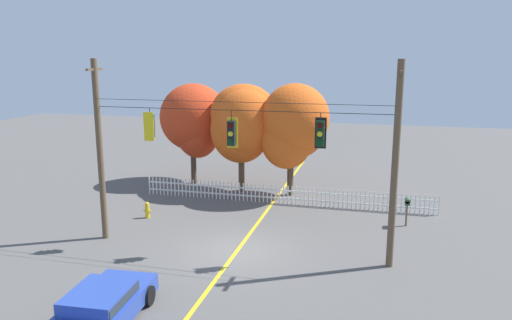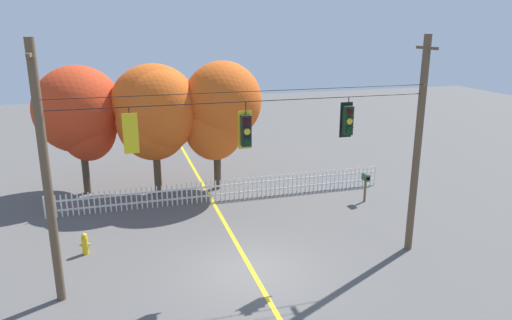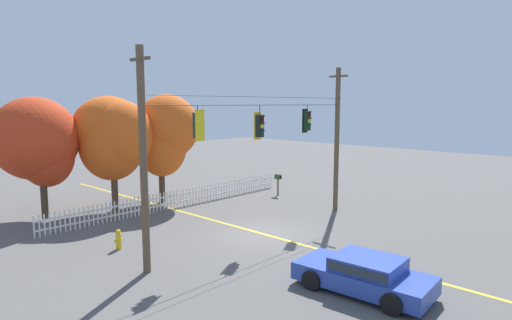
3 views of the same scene
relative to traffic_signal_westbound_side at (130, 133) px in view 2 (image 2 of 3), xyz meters
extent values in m
plane|color=#565451|center=(3.66, 0.01, -5.05)|extent=(80.00, 80.00, 0.00)
cube|color=gold|center=(3.66, 0.01, -5.05)|extent=(0.16, 36.00, 0.01)
cylinder|color=brown|center=(-2.39, 0.01, -1.17)|extent=(0.26, 0.26, 7.76)
cylinder|color=brown|center=(9.70, 0.01, -1.17)|extent=(0.26, 0.26, 7.76)
cube|color=brown|center=(-2.39, 0.01, 2.26)|extent=(0.10, 1.10, 0.10)
cube|color=brown|center=(9.70, 0.01, 2.26)|extent=(0.10, 1.10, 0.10)
cylinder|color=black|center=(3.66, 0.01, 0.74)|extent=(11.89, 0.02, 0.02)
cylinder|color=black|center=(3.66, -0.24, 1.08)|extent=(11.89, 0.02, 0.02)
cylinder|color=black|center=(0.00, 0.01, 0.61)|extent=(0.03, 0.03, 0.27)
cube|color=yellow|center=(0.00, -0.12, 0.00)|extent=(0.43, 0.02, 1.18)
cube|color=#1E3323|center=(0.00, 0.01, 0.00)|extent=(0.30, 0.24, 0.95)
cylinder|color=#410706|center=(0.00, 0.14, 0.31)|extent=(0.20, 0.03, 0.20)
cube|color=#1E3323|center=(0.00, 0.19, 0.43)|extent=(0.22, 0.12, 0.06)
cylinder|color=yellow|center=(0.00, 0.14, 0.00)|extent=(0.20, 0.03, 0.20)
cube|color=#1E3323|center=(0.00, 0.19, 0.11)|extent=(0.22, 0.12, 0.06)
cylinder|color=#073513|center=(0.00, 0.14, -0.32)|extent=(0.20, 0.03, 0.20)
cube|color=#1E3323|center=(0.00, 0.19, -0.21)|extent=(0.22, 0.12, 0.06)
cylinder|color=black|center=(3.47, 0.01, 0.53)|extent=(0.03, 0.03, 0.42)
cube|color=yellow|center=(3.47, 0.14, -0.16)|extent=(0.43, 0.02, 1.20)
cube|color=black|center=(3.47, 0.01, -0.16)|extent=(0.30, 0.24, 0.97)
cylinder|color=#410706|center=(3.47, -0.13, 0.16)|extent=(0.20, 0.03, 0.20)
cube|color=black|center=(3.47, -0.17, 0.27)|extent=(0.22, 0.12, 0.06)
cylinder|color=yellow|center=(3.47, -0.13, -0.16)|extent=(0.20, 0.03, 0.20)
cube|color=black|center=(3.47, -0.17, -0.05)|extent=(0.22, 0.12, 0.06)
cylinder|color=#073513|center=(3.47, -0.13, -0.49)|extent=(0.20, 0.03, 0.20)
cube|color=black|center=(3.47, -0.17, -0.37)|extent=(0.22, 0.12, 0.06)
cylinder|color=black|center=(6.94, 0.01, 0.59)|extent=(0.03, 0.03, 0.31)
cube|color=black|center=(6.94, 0.14, -0.04)|extent=(0.43, 0.02, 1.18)
cube|color=black|center=(6.94, 0.01, -0.04)|extent=(0.30, 0.24, 0.95)
cylinder|color=#410706|center=(6.94, -0.13, 0.28)|extent=(0.20, 0.03, 0.20)
cube|color=black|center=(6.94, -0.17, 0.39)|extent=(0.22, 0.12, 0.06)
cylinder|color=yellow|center=(6.94, -0.13, -0.04)|extent=(0.20, 0.03, 0.20)
cube|color=black|center=(6.94, -0.17, 0.08)|extent=(0.22, 0.12, 0.06)
cylinder|color=#073513|center=(6.94, -0.13, -0.36)|extent=(0.20, 0.03, 0.20)
cube|color=black|center=(6.94, -0.17, -0.24)|extent=(0.22, 0.12, 0.06)
cube|color=white|center=(-3.63, 6.85, -4.54)|extent=(0.06, 0.04, 1.02)
cube|color=white|center=(-3.41, 6.85, -4.54)|extent=(0.06, 0.04, 1.02)
cube|color=white|center=(-3.18, 6.85, -4.54)|extent=(0.06, 0.04, 1.02)
cube|color=white|center=(-2.96, 6.85, -4.54)|extent=(0.06, 0.04, 1.02)
cube|color=white|center=(-2.73, 6.85, -4.54)|extent=(0.06, 0.04, 1.02)
cube|color=white|center=(-2.51, 6.85, -4.54)|extent=(0.06, 0.04, 1.02)
cube|color=white|center=(-2.28, 6.85, -4.54)|extent=(0.06, 0.04, 1.02)
cube|color=white|center=(-2.05, 6.85, -4.54)|extent=(0.06, 0.04, 1.02)
cube|color=white|center=(-1.83, 6.85, -4.54)|extent=(0.06, 0.04, 1.02)
cube|color=white|center=(-1.60, 6.85, -4.54)|extent=(0.06, 0.04, 1.02)
cube|color=white|center=(-1.38, 6.85, -4.54)|extent=(0.06, 0.04, 1.02)
cube|color=white|center=(-1.15, 6.85, -4.54)|extent=(0.06, 0.04, 1.02)
cube|color=white|center=(-0.92, 6.85, -4.54)|extent=(0.06, 0.04, 1.02)
cube|color=white|center=(-0.70, 6.85, -4.54)|extent=(0.06, 0.04, 1.02)
cube|color=white|center=(-0.47, 6.85, -4.54)|extent=(0.06, 0.04, 1.02)
cube|color=white|center=(-0.25, 6.85, -4.54)|extent=(0.06, 0.04, 1.02)
cube|color=white|center=(-0.02, 6.85, -4.54)|extent=(0.06, 0.04, 1.02)
cube|color=white|center=(0.21, 6.85, -4.54)|extent=(0.06, 0.04, 1.02)
cube|color=white|center=(0.43, 6.85, -4.54)|extent=(0.06, 0.04, 1.02)
cube|color=white|center=(0.66, 6.85, -4.54)|extent=(0.06, 0.04, 1.02)
cube|color=white|center=(0.88, 6.85, -4.54)|extent=(0.06, 0.04, 1.02)
cube|color=white|center=(1.11, 6.85, -4.54)|extent=(0.06, 0.04, 1.02)
cube|color=white|center=(1.33, 6.85, -4.54)|extent=(0.06, 0.04, 1.02)
cube|color=white|center=(1.56, 6.85, -4.54)|extent=(0.06, 0.04, 1.02)
cube|color=white|center=(1.79, 6.85, -4.54)|extent=(0.06, 0.04, 1.02)
cube|color=white|center=(2.01, 6.85, -4.54)|extent=(0.06, 0.04, 1.02)
cube|color=white|center=(2.24, 6.85, -4.54)|extent=(0.06, 0.04, 1.02)
cube|color=white|center=(2.46, 6.85, -4.54)|extent=(0.06, 0.04, 1.02)
cube|color=white|center=(2.69, 6.85, -4.54)|extent=(0.06, 0.04, 1.02)
cube|color=white|center=(2.92, 6.85, -4.54)|extent=(0.06, 0.04, 1.02)
cube|color=white|center=(3.14, 6.85, -4.54)|extent=(0.06, 0.04, 1.02)
cube|color=white|center=(3.37, 6.85, -4.54)|extent=(0.06, 0.04, 1.02)
cube|color=white|center=(3.59, 6.85, -4.54)|extent=(0.06, 0.04, 1.02)
cube|color=white|center=(3.82, 6.85, -4.54)|extent=(0.06, 0.04, 1.02)
cube|color=white|center=(4.05, 6.85, -4.54)|extent=(0.06, 0.04, 1.02)
cube|color=white|center=(4.27, 6.85, -4.54)|extent=(0.06, 0.04, 1.02)
cube|color=white|center=(4.50, 6.85, -4.54)|extent=(0.06, 0.04, 1.02)
cube|color=white|center=(4.72, 6.85, -4.54)|extent=(0.06, 0.04, 1.02)
cube|color=white|center=(4.95, 6.85, -4.54)|extent=(0.06, 0.04, 1.02)
cube|color=white|center=(5.17, 6.85, -4.54)|extent=(0.06, 0.04, 1.02)
cube|color=white|center=(5.40, 6.85, -4.54)|extent=(0.06, 0.04, 1.02)
cube|color=white|center=(5.63, 6.85, -4.54)|extent=(0.06, 0.04, 1.02)
cube|color=white|center=(5.85, 6.85, -4.54)|extent=(0.06, 0.04, 1.02)
cube|color=white|center=(6.08, 6.85, -4.54)|extent=(0.06, 0.04, 1.02)
cube|color=white|center=(6.30, 6.85, -4.54)|extent=(0.06, 0.04, 1.02)
cube|color=white|center=(6.53, 6.85, -4.54)|extent=(0.06, 0.04, 1.02)
cube|color=white|center=(6.76, 6.85, -4.54)|extent=(0.06, 0.04, 1.02)
cube|color=white|center=(6.98, 6.85, -4.54)|extent=(0.06, 0.04, 1.02)
cube|color=white|center=(7.21, 6.85, -4.54)|extent=(0.06, 0.04, 1.02)
cube|color=white|center=(7.43, 6.85, -4.54)|extent=(0.06, 0.04, 1.02)
cube|color=white|center=(7.66, 6.85, -4.54)|extent=(0.06, 0.04, 1.02)
cube|color=white|center=(7.89, 6.85, -4.54)|extent=(0.06, 0.04, 1.02)
cube|color=white|center=(8.11, 6.85, -4.54)|extent=(0.06, 0.04, 1.02)
cube|color=white|center=(8.34, 6.85, -4.54)|extent=(0.06, 0.04, 1.02)
cube|color=white|center=(8.56, 6.85, -4.54)|extent=(0.06, 0.04, 1.02)
cube|color=white|center=(8.79, 6.85, -4.54)|extent=(0.06, 0.04, 1.02)
cube|color=white|center=(9.01, 6.85, -4.54)|extent=(0.06, 0.04, 1.02)
cube|color=white|center=(9.24, 6.85, -4.54)|extent=(0.06, 0.04, 1.02)
cube|color=white|center=(9.47, 6.85, -4.54)|extent=(0.06, 0.04, 1.02)
cube|color=white|center=(9.69, 6.85, -4.54)|extent=(0.06, 0.04, 1.02)
cube|color=white|center=(9.92, 6.85, -4.54)|extent=(0.06, 0.04, 1.02)
cube|color=white|center=(10.14, 6.85, -4.54)|extent=(0.06, 0.04, 1.02)
cube|color=white|center=(10.37, 6.85, -4.54)|extent=(0.06, 0.04, 1.02)
cube|color=white|center=(10.60, 6.85, -4.54)|extent=(0.06, 0.04, 1.02)
cube|color=white|center=(10.82, 6.85, -4.54)|extent=(0.06, 0.04, 1.02)
cube|color=white|center=(11.05, 6.85, -4.54)|extent=(0.06, 0.04, 1.02)
cube|color=white|center=(11.27, 6.85, -4.54)|extent=(0.06, 0.04, 1.02)
cube|color=white|center=(11.50, 6.85, -4.54)|extent=(0.06, 0.04, 1.02)
cube|color=white|center=(11.73, 6.85, -4.54)|extent=(0.06, 0.04, 1.02)
cube|color=white|center=(11.95, 6.85, -4.54)|extent=(0.06, 0.04, 1.02)
cube|color=white|center=(12.18, 6.85, -4.54)|extent=(0.06, 0.04, 1.02)
cube|color=white|center=(4.27, 6.88, -4.75)|extent=(15.81, 0.03, 0.08)
cube|color=white|center=(4.27, 6.88, -4.32)|extent=(15.81, 0.03, 0.08)
cylinder|color=#473828|center=(-2.04, 9.77, -3.85)|extent=(0.34, 0.34, 2.40)
ellipsoid|color=red|center=(-1.75, 9.87, -1.80)|extent=(2.68, 2.64, 3.22)
ellipsoid|color=red|center=(-2.11, 10.22, -0.94)|extent=(4.23, 4.04, 4.19)
cylinder|color=brown|center=(1.34, 8.85, -3.76)|extent=(0.35, 0.35, 2.59)
ellipsoid|color=#DB5619|center=(1.29, 8.84, -1.38)|extent=(3.52, 3.14, 3.91)
ellipsoid|color=#DB5619|center=(1.67, 8.49, -0.92)|extent=(3.55, 3.12, 3.82)
ellipsoid|color=#DB5619|center=(1.38, 9.26, -0.53)|extent=(3.96, 3.32, 3.51)
cylinder|color=#473828|center=(4.29, 8.65, -3.83)|extent=(0.36, 0.36, 2.45)
ellipsoid|color=#DB5619|center=(4.11, 8.28, -1.63)|extent=(2.97, 2.63, 3.56)
ellipsoid|color=#DB5619|center=(4.47, 8.87, -1.11)|extent=(3.59, 3.04, 3.62)
ellipsoid|color=#DB5619|center=(4.57, 8.37, -0.55)|extent=(3.75, 3.63, 3.79)
cylinder|color=gold|center=(-1.82, 2.93, -4.73)|extent=(0.22, 0.22, 0.65)
sphere|color=gold|center=(-1.82, 2.93, -4.33)|extent=(0.20, 0.20, 0.20)
cylinder|color=gold|center=(-1.97, 2.93, -4.69)|extent=(0.08, 0.08, 0.08)
cylinder|color=gold|center=(-1.67, 2.93, -4.69)|extent=(0.08, 0.08, 0.08)
cube|color=brown|center=(10.53, 4.85, -4.53)|extent=(0.08, 0.08, 1.04)
cube|color=#2D4C2D|center=(10.53, 4.85, -3.90)|extent=(0.22, 0.44, 0.20)
cylinder|color=#2D4C2D|center=(10.53, 4.85, -3.80)|extent=(0.22, 0.44, 0.22)
cube|color=red|center=(10.66, 4.75, -3.79)|extent=(0.02, 0.08, 0.12)
camera|label=1|loc=(9.04, -18.08, 2.82)|focal=34.26mm
camera|label=2|loc=(-0.31, -14.02, 3.06)|focal=33.63mm
camera|label=3|loc=(-10.33, -12.54, 0.79)|focal=30.06mm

